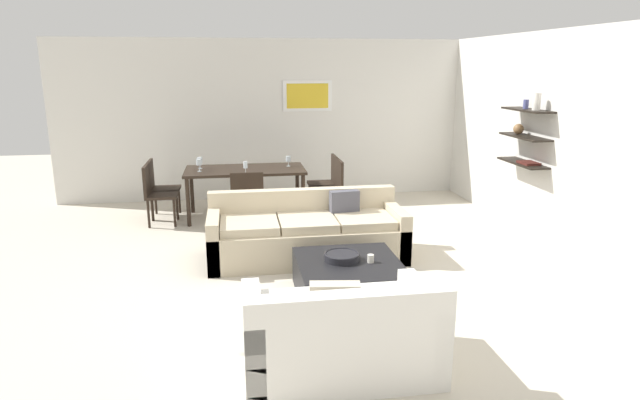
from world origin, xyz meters
TOP-DOWN VIEW (x-y plane):
  - ground_plane at (0.00, 0.00)m, footprint 18.00×18.00m
  - back_wall_unit at (0.30, 3.53)m, footprint 8.40×0.09m
  - right_wall_shelf_unit at (3.03, 0.60)m, footprint 0.34×8.20m
  - sofa_beige at (-0.11, 0.34)m, footprint 2.32×0.90m
  - loveseat_white at (-0.20, -2.16)m, footprint 1.45×0.90m
  - coffee_table at (0.15, -0.87)m, footprint 1.02×1.06m
  - decorative_bowl at (0.08, -0.81)m, footprint 0.36×0.36m
  - candle_jar at (0.35, -0.92)m, footprint 0.06×0.06m
  - dining_table at (-0.79, 2.28)m, footprint 1.79×0.88m
  - dining_chair_left_far at (-2.09, 2.48)m, footprint 0.44×0.44m
  - dining_chair_right_far at (0.51, 2.48)m, footprint 0.44×0.44m
  - dining_chair_right_near at (0.51, 2.09)m, footprint 0.44×0.44m
  - dining_chair_left_near at (-2.09, 2.09)m, footprint 0.44×0.44m
  - dining_chair_foot at (-0.79, 1.44)m, footprint 0.44×0.44m
  - wine_glass_left_far at (-1.46, 2.39)m, footprint 0.08×0.08m
  - wine_glass_right_far at (-0.12, 2.39)m, footprint 0.08×0.08m
  - wine_glass_left_near at (-1.46, 2.18)m, footprint 0.08×0.08m
  - wine_glass_foot at (-0.79, 1.90)m, footprint 0.06×0.06m

SIDE VIEW (x-z plane):
  - ground_plane at x=0.00m, z-range 0.00..0.00m
  - coffee_table at x=0.15m, z-range 0.00..0.38m
  - sofa_beige at x=-0.11m, z-range -0.10..0.68m
  - loveseat_white at x=-0.20m, z-range -0.10..0.68m
  - candle_jar at x=0.35m, z-range 0.38..0.46m
  - decorative_bowl at x=0.08m, z-range 0.38..0.46m
  - dining_chair_left_far at x=-2.09m, z-range 0.06..0.94m
  - dining_chair_right_far at x=0.51m, z-range 0.06..0.94m
  - dining_chair_right_near at x=0.51m, z-range 0.06..0.94m
  - dining_chair_left_near at x=-2.09m, z-range 0.06..0.94m
  - dining_chair_foot at x=-0.79m, z-range 0.06..0.94m
  - dining_table at x=-0.79m, z-range 0.30..1.05m
  - wine_glass_right_far at x=-0.12m, z-range 0.78..0.94m
  - wine_glass_left_far at x=-1.46m, z-range 0.78..0.96m
  - wine_glass_foot at x=-0.79m, z-range 0.78..0.96m
  - wine_glass_left_near at x=-1.46m, z-range 0.79..0.98m
  - right_wall_shelf_unit at x=3.03m, z-range 0.00..2.70m
  - back_wall_unit at x=0.30m, z-range 0.00..2.70m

